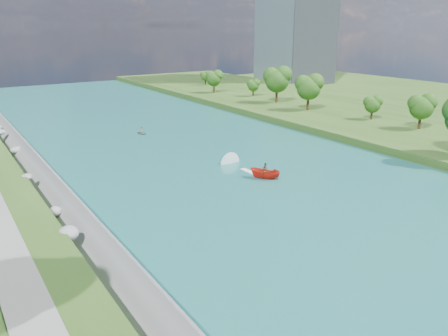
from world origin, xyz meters
TOP-DOWN VIEW (x-y plane):
  - ground at (0.00, 0.00)m, footprint 260.00×260.00m
  - river_water at (0.00, 20.00)m, footprint 55.00×240.00m
  - berm_east at (49.50, 20.00)m, footprint 44.00×240.00m
  - riprap_bank at (-25.87, 19.08)m, footprint 4.58×236.00m
  - office_tower at (82.50, 95.00)m, footprint 22.00×22.00m
  - trees_east at (38.96, 25.88)m, footprint 18.27×140.21m
  - motorboat at (2.59, 14.00)m, footprint 4.01×19.00m
  - raft at (-1.20, 47.94)m, footprint 2.12×2.80m

SIDE VIEW (x-z plane):
  - ground at x=0.00m, z-range 0.00..0.00m
  - river_water at x=0.00m, z-range 0.00..0.10m
  - raft at x=-1.20m, z-range -0.31..1.16m
  - berm_east at x=49.50m, z-range 0.00..1.50m
  - motorboat at x=2.59m, z-range -0.22..1.90m
  - riprap_bank at x=-25.87m, z-range -0.42..4.05m
  - trees_east at x=38.96m, z-range 0.54..12.02m
  - office_tower at x=82.50m, z-range 0.00..60.00m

